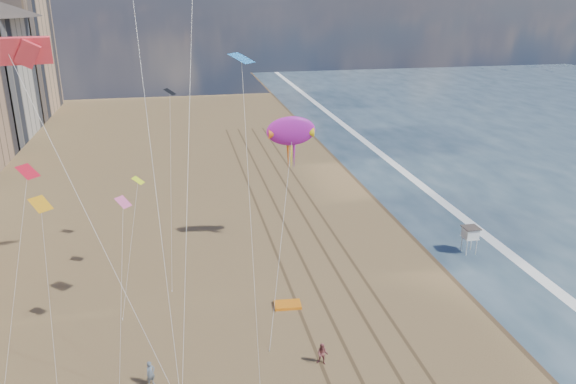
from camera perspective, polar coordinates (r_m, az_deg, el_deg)
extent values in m
plane|color=#42301E|center=(72.18, 13.78, -2.29)|extent=(260.00, 260.00, 0.00)
plane|color=white|center=(74.00, 16.74, -2.02)|extent=(260.00, 260.00, 0.00)
cube|color=brown|center=(57.61, -0.67, -7.56)|extent=(0.28, 120.00, 0.01)
cube|color=brown|center=(58.05, 1.68, -7.34)|extent=(0.28, 120.00, 0.01)
cube|color=brown|center=(58.68, 4.36, -7.08)|extent=(0.28, 120.00, 0.01)
cube|color=brown|center=(59.26, 6.43, -6.86)|extent=(0.28, 120.00, 0.01)
cube|color=tan|center=(139.51, -26.61, 12.31)|extent=(16.00, 24.00, 26.00)
cylinder|color=white|center=(62.41, 17.69, -5.47)|extent=(0.11, 0.11, 1.65)
cylinder|color=white|center=(62.93, 18.57, -5.36)|extent=(0.11, 0.11, 1.65)
cylinder|color=white|center=(63.27, 17.22, -5.07)|extent=(0.11, 0.11, 1.65)
cylinder|color=white|center=(63.78, 18.10, -4.96)|extent=(0.11, 0.11, 1.65)
cube|color=white|center=(62.71, 17.99, -4.42)|extent=(1.46, 1.46, 0.11)
cube|color=white|center=(62.49, 18.04, -3.96)|extent=(1.37, 1.37, 1.01)
cube|color=#473D38|center=(62.26, 18.10, -3.46)|extent=(1.65, 1.65, 0.09)
cube|color=orange|center=(50.92, -0.04, -11.39)|extent=(2.46, 1.67, 0.27)
ellipsoid|color=#A219A2|center=(57.78, 0.31, 6.23)|extent=(4.80, 0.90, 2.85)
cone|color=#C85212|center=(57.52, -1.37, 5.94)|extent=(1.28, 1.07, 1.07)
cone|color=yellow|center=(58.19, 1.97, 6.10)|extent=(1.28, 1.07, 1.07)
cylinder|color=silver|center=(50.90, -0.64, -4.04)|extent=(0.03, 0.03, 22.67)
imported|color=slate|center=(42.88, -13.79, -17.47)|extent=(0.83, 0.79, 1.92)
imported|color=#994D50|center=(43.79, 3.53, -16.10)|extent=(1.05, 0.96, 1.75)
cube|color=#F13542|center=(39.47, -26.64, 12.64)|extent=(5.16, 1.71, 1.76)
plane|color=#2880D9|center=(39.65, -4.75, 13.41)|extent=(2.21, 2.22, 0.59)
plane|color=black|center=(55.73, -11.91, 9.93)|extent=(1.38, 1.44, 0.54)
plane|color=orange|center=(47.10, -23.83, -1.13)|extent=(2.15, 2.14, 0.86)
plane|color=#DE5691|center=(42.97, -16.40, -0.98)|extent=(1.42, 1.44, 0.65)
plane|color=red|center=(43.95, -24.93, 1.90)|extent=(1.89, 1.92, 0.78)
plane|color=#E3FF1A|center=(53.93, -14.99, 1.15)|extent=(1.32, 1.39, 0.56)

